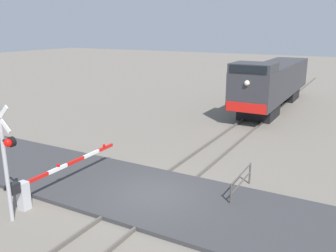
{
  "coord_description": "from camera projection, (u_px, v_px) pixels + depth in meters",
  "views": [
    {
      "loc": [
        6.88,
        -11.21,
        6.56
      ],
      "look_at": [
        -1.03,
        3.01,
        2.1
      ],
      "focal_mm": 38.66,
      "sensor_mm": 36.0,
      "label": 1
    }
  ],
  "objects": [
    {
      "name": "ground_plane",
      "position": [
        154.0,
        197.0,
        14.41
      ],
      "size": [
        160.0,
        160.0,
        0.0
      ],
      "primitive_type": "plane",
      "color": "slate"
    },
    {
      "name": "rail_track_left",
      "position": [
        139.0,
        192.0,
        14.72
      ],
      "size": [
        0.08,
        80.0,
        0.15
      ],
      "primitive_type": "cube",
      "color": "#59544C",
      "rests_on": "ground_plane"
    },
    {
      "name": "rail_track_right",
      "position": [
        170.0,
        200.0,
        14.05
      ],
      "size": [
        0.08,
        80.0,
        0.15
      ],
      "primitive_type": "cube",
      "color": "#59544C",
      "rests_on": "ground_plane"
    },
    {
      "name": "road_surface",
      "position": [
        154.0,
        196.0,
        14.39
      ],
      "size": [
        36.0,
        4.8,
        0.16
      ],
      "primitive_type": "cube",
      "color": "#38383A",
      "rests_on": "ground_plane"
    },
    {
      "name": "locomotive",
      "position": [
        273.0,
        82.0,
        29.92
      ],
      "size": [
        2.89,
        15.28,
        4.24
      ],
      "color": "black",
      "rests_on": "ground_plane"
    },
    {
      "name": "crossing_signal",
      "position": [
        3.0,
        150.0,
        12.0
      ],
      "size": [
        1.18,
        0.33,
        4.18
      ],
      "color": "#ADADB2",
      "rests_on": "ground_plane"
    },
    {
      "name": "crossing_gate",
      "position": [
        40.0,
        183.0,
        13.98
      ],
      "size": [
        0.36,
        5.88,
        1.19
      ],
      "color": "silver",
      "rests_on": "ground_plane"
    },
    {
      "name": "guard_railing",
      "position": [
        241.0,
        180.0,
        14.5
      ],
      "size": [
        0.08,
        2.51,
        0.95
      ],
      "color": "#4C4742",
      "rests_on": "ground_plane"
    }
  ]
}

